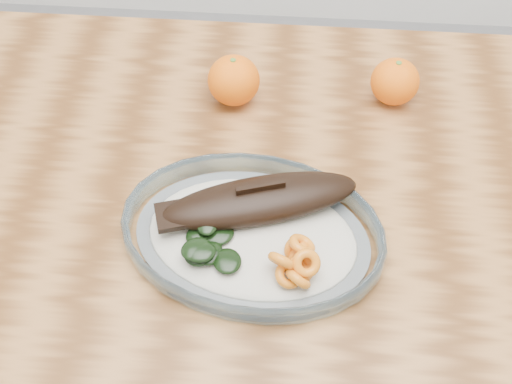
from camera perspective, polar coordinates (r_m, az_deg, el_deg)
dining_table at (r=0.89m, az=1.38°, el=-5.94°), size 1.20×0.80×0.75m
plated_meal at (r=0.77m, az=-0.31°, el=-3.42°), size 0.65×0.65×0.08m
orange_left at (r=0.93m, az=-1.99°, el=9.89°), size 0.07×0.07×0.07m
orange_right at (r=0.95m, az=12.24°, el=9.57°), size 0.07×0.07×0.07m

